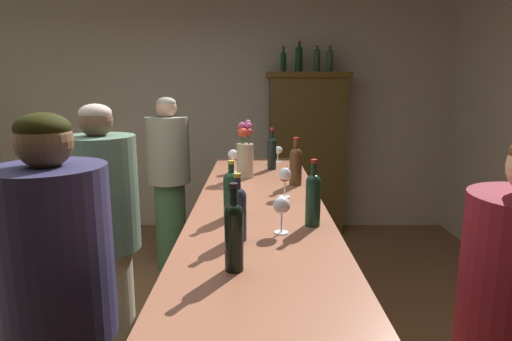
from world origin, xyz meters
The scene contains 21 objects.
wall_back centered at (0.00, 2.93, 1.37)m, with size 5.94×0.12×2.73m, color #BFB5A1.
bar_counter centered at (0.67, -0.11, 0.54)m, with size 0.67×3.12×1.08m.
display_cabinet centered at (1.22, 2.64, 0.95)m, with size 0.91×0.39×1.82m.
wine_bottle_riesling centered at (0.90, -0.34, 1.21)m, with size 0.07×0.07×0.30m.
wine_bottle_chardonnay centered at (0.77, 0.95, 1.21)m, with size 0.06×0.06×0.30m.
wine_bottle_malbec centered at (0.58, -0.81, 1.21)m, with size 0.06×0.06×0.30m.
wine_bottle_merlot centered at (0.58, -0.52, 1.20)m, with size 0.07×0.07×0.27m.
wine_bottle_rose centered at (0.90, 0.44, 1.21)m, with size 0.08×0.08×0.30m.
wine_bottle_pinot centered at (0.54, -0.22, 1.20)m, with size 0.08×0.08×0.27m.
wine_glass_front centered at (0.83, 1.24, 1.17)m, with size 0.07×0.07×0.13m.
wine_glass_mid centered at (0.81, 0.15, 1.20)m, with size 0.07×0.07×0.17m.
wine_glass_rear centered at (0.49, 0.83, 1.20)m, with size 0.08×0.08×0.17m.
wine_glass_spare centered at (0.76, -0.44, 1.19)m, with size 0.07×0.07×0.16m.
flower_arrangement centered at (0.58, 0.67, 1.25)m, with size 0.11×0.14×0.38m.
display_bottle_left centered at (0.95, 2.64, 1.95)m, with size 0.06×0.06×0.27m.
display_bottle_midleft centered at (1.12, 2.64, 1.98)m, with size 0.08×0.08×0.33m.
display_bottle_center centered at (1.31, 2.64, 1.96)m, with size 0.07×0.07×0.30m.
display_bottle_midright centered at (1.45, 2.64, 1.96)m, with size 0.08×0.08×0.30m.
patron_tall centered at (-0.04, -0.77, 0.87)m, with size 0.39×0.39×1.61m.
patron_in_navy centered at (-0.13, 1.63, 0.86)m, with size 0.38×0.38×1.59m.
patron_near_entrance centered at (-0.16, 0.01, 0.87)m, with size 0.38×0.38×1.60m.
Camera 1 is at (0.65, -2.17, 1.70)m, focal length 30.21 mm.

